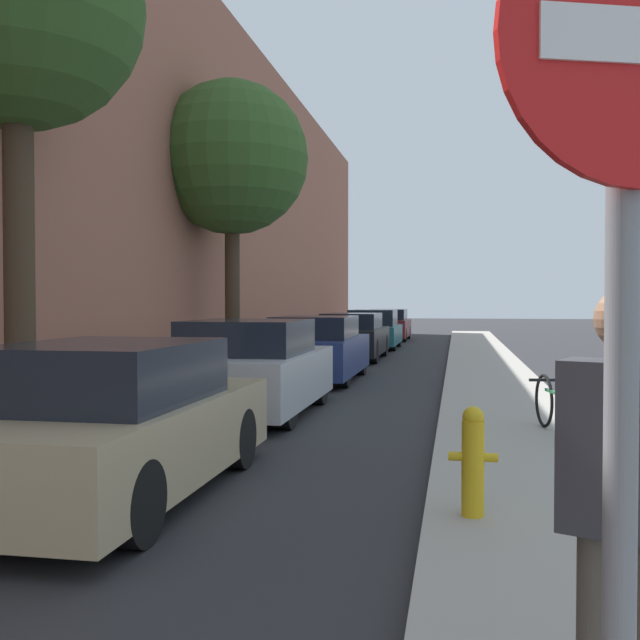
{
  "coord_description": "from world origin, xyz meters",
  "views": [
    {
      "loc": [
        2.15,
        0.98,
        1.78
      ],
      "look_at": [
        0.34,
        10.65,
        1.52
      ],
      "focal_mm": 41.15,
      "sensor_mm": 36.0,
      "label": 1
    }
  ],
  "objects_px": {
    "street_tree_far": "(232,159)",
    "parked_car_black": "(353,337)",
    "parked_car_champagne": "(113,424)",
    "traffic_sign_post": "(630,225)",
    "parked_car_maroon": "(388,325)",
    "parked_car_navy": "(316,350)",
    "fire_hydrant": "(473,460)",
    "street_tree_near": "(17,6)",
    "bicycle": "(556,405)",
    "pedestrian": "(625,496)",
    "parked_car_silver": "(251,369)",
    "parked_car_teal": "(373,330)"
  },
  "relations": [
    {
      "from": "parked_car_silver",
      "to": "traffic_sign_post",
      "type": "bearing_deg",
      "value": -69.59
    },
    {
      "from": "pedestrian",
      "to": "parked_car_maroon",
      "type": "bearing_deg",
      "value": 121.15
    },
    {
      "from": "parked_car_silver",
      "to": "parked_car_maroon",
      "type": "bearing_deg",
      "value": 89.72
    },
    {
      "from": "parked_car_champagne",
      "to": "parked_car_black",
      "type": "height_order",
      "value": "parked_car_champagne"
    },
    {
      "from": "fire_hydrant",
      "to": "bicycle",
      "type": "bearing_deg",
      "value": 73.6
    },
    {
      "from": "street_tree_near",
      "to": "fire_hydrant",
      "type": "xyz_separation_m",
      "value": [
        5.5,
        -2.57,
        -4.87
      ]
    },
    {
      "from": "parked_car_black",
      "to": "fire_hydrant",
      "type": "distance_m",
      "value": 16.59
    },
    {
      "from": "street_tree_near",
      "to": "pedestrian",
      "type": "xyz_separation_m",
      "value": [
        5.96,
        -5.57,
        -4.34
      ]
    },
    {
      "from": "parked_car_maroon",
      "to": "bicycle",
      "type": "height_order",
      "value": "parked_car_maroon"
    },
    {
      "from": "parked_car_silver",
      "to": "street_tree_far",
      "type": "bearing_deg",
      "value": 110.22
    },
    {
      "from": "parked_car_champagne",
      "to": "traffic_sign_post",
      "type": "bearing_deg",
      "value": -53.17
    },
    {
      "from": "bicycle",
      "to": "fire_hydrant",
      "type": "bearing_deg",
      "value": -117.11
    },
    {
      "from": "parked_car_silver",
      "to": "fire_hydrant",
      "type": "bearing_deg",
      "value": -58.14
    },
    {
      "from": "parked_car_champagne",
      "to": "pedestrian",
      "type": "height_order",
      "value": "pedestrian"
    },
    {
      "from": "street_tree_far",
      "to": "parked_car_black",
      "type": "bearing_deg",
      "value": 70.01
    },
    {
      "from": "parked_car_teal",
      "to": "fire_hydrant",
      "type": "xyz_separation_m",
      "value": [
        3.18,
        -21.43,
        -0.13
      ]
    },
    {
      "from": "fire_hydrant",
      "to": "traffic_sign_post",
      "type": "bearing_deg",
      "value": -86.97
    },
    {
      "from": "parked_car_champagne",
      "to": "parked_car_maroon",
      "type": "height_order",
      "value": "parked_car_champagne"
    },
    {
      "from": "traffic_sign_post",
      "to": "pedestrian",
      "type": "distance_m",
      "value": 1.44
    },
    {
      "from": "parked_car_navy",
      "to": "fire_hydrant",
      "type": "relative_size",
      "value": 5.06
    },
    {
      "from": "street_tree_far",
      "to": "parked_car_maroon",
      "type": "bearing_deg",
      "value": 82.86
    },
    {
      "from": "street_tree_near",
      "to": "parked_car_navy",
      "type": "bearing_deg",
      "value": 73.52
    },
    {
      "from": "street_tree_far",
      "to": "fire_hydrant",
      "type": "bearing_deg",
      "value": -63.71
    },
    {
      "from": "traffic_sign_post",
      "to": "bicycle",
      "type": "distance_m",
      "value": 8.04
    },
    {
      "from": "parked_car_teal",
      "to": "fire_hydrant",
      "type": "distance_m",
      "value": 21.67
    },
    {
      "from": "parked_car_black",
      "to": "traffic_sign_post",
      "type": "height_order",
      "value": "traffic_sign_post"
    },
    {
      "from": "parked_car_black",
      "to": "parked_car_teal",
      "type": "height_order",
      "value": "parked_car_teal"
    },
    {
      "from": "parked_car_navy",
      "to": "fire_hydrant",
      "type": "bearing_deg",
      "value": -72.72
    },
    {
      "from": "traffic_sign_post",
      "to": "pedestrian",
      "type": "height_order",
      "value": "traffic_sign_post"
    },
    {
      "from": "street_tree_near",
      "to": "street_tree_far",
      "type": "height_order",
      "value": "street_tree_near"
    },
    {
      "from": "street_tree_near",
      "to": "street_tree_far",
      "type": "distance_m",
      "value": 8.11
    },
    {
      "from": "parked_car_black",
      "to": "pedestrian",
      "type": "relative_size",
      "value": 2.67
    },
    {
      "from": "parked_car_champagne",
      "to": "parked_car_silver",
      "type": "xyz_separation_m",
      "value": [
        -0.11,
        4.89,
        0.04
      ]
    },
    {
      "from": "street_tree_far",
      "to": "traffic_sign_post",
      "type": "bearing_deg",
      "value": -69.66
    },
    {
      "from": "parked_car_maroon",
      "to": "fire_hydrant",
      "type": "bearing_deg",
      "value": -83.36
    },
    {
      "from": "street_tree_near",
      "to": "traffic_sign_post",
      "type": "relative_size",
      "value": 2.54
    },
    {
      "from": "parked_car_teal",
      "to": "traffic_sign_post",
      "type": "relative_size",
      "value": 1.48
    },
    {
      "from": "parked_car_champagne",
      "to": "parked_car_black",
      "type": "distance_m",
      "value": 15.87
    },
    {
      "from": "parked_car_black",
      "to": "pedestrian",
      "type": "xyz_separation_m",
      "value": [
        3.69,
        -19.27,
        0.4
      ]
    },
    {
      "from": "parked_car_champagne",
      "to": "bicycle",
      "type": "bearing_deg",
      "value": 37.87
    },
    {
      "from": "parked_car_black",
      "to": "parked_car_maroon",
      "type": "xyz_separation_m",
      "value": [
        0.05,
        11.06,
        -0.01
      ]
    },
    {
      "from": "parked_car_silver",
      "to": "traffic_sign_post",
      "type": "xyz_separation_m",
      "value": [
        3.51,
        -9.43,
        1.23
      ]
    },
    {
      "from": "street_tree_near",
      "to": "bicycle",
      "type": "xyz_separation_m",
      "value": [
        6.59,
        1.15,
        -4.95
      ]
    },
    {
      "from": "parked_car_silver",
      "to": "parked_car_navy",
      "type": "relative_size",
      "value": 0.93
    },
    {
      "from": "parked_car_teal",
      "to": "street_tree_near",
      "type": "bearing_deg",
      "value": -97.01
    },
    {
      "from": "parked_car_navy",
      "to": "street_tree_near",
      "type": "xyz_separation_m",
      "value": [
        -2.29,
        -7.74,
        4.74
      ]
    },
    {
      "from": "parked_car_silver",
      "to": "bicycle",
      "type": "bearing_deg",
      "value": -19.68
    },
    {
      "from": "parked_car_teal",
      "to": "bicycle",
      "type": "xyz_separation_m",
      "value": [
        4.27,
        -17.71,
        -0.2
      ]
    },
    {
      "from": "parked_car_maroon",
      "to": "street_tree_far",
      "type": "xyz_separation_m",
      "value": [
        -2.09,
        -16.67,
        4.39
      ]
    },
    {
      "from": "parked_car_teal",
      "to": "parked_car_silver",
      "type": "bearing_deg",
      "value": -90.41
    }
  ]
}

